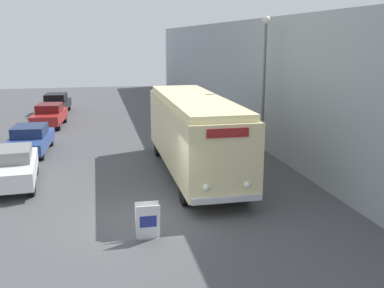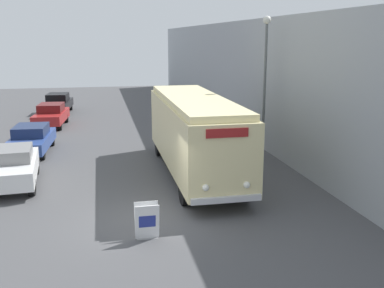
# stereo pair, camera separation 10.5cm
# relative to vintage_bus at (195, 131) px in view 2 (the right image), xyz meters

# --- Properties ---
(ground_plane) EXTENTS (80.00, 80.00, 0.00)m
(ground_plane) POSITION_rel_vintage_bus_xyz_m (-2.56, -4.40, -1.85)
(ground_plane) COLOR #4C4C4F
(building_wall_right) EXTENTS (0.30, 60.00, 6.55)m
(building_wall_right) POSITION_rel_vintage_bus_xyz_m (4.53, 5.60, 1.43)
(building_wall_right) COLOR #9EA3A8
(building_wall_right) RESTS_ON ground_plane
(vintage_bus) EXTENTS (2.43, 9.67, 3.26)m
(vintage_bus) POSITION_rel_vintage_bus_xyz_m (0.00, 0.00, 0.00)
(vintage_bus) COLOR black
(vintage_bus) RESTS_ON ground_plane
(sign_board) EXTENTS (0.68, 0.39, 1.05)m
(sign_board) POSITION_rel_vintage_bus_xyz_m (-2.61, -5.74, -1.34)
(sign_board) COLOR gray
(sign_board) RESTS_ON ground_plane
(streetlamp) EXTENTS (0.36, 0.36, 6.53)m
(streetlamp) POSITION_rel_vintage_bus_xyz_m (3.63, 1.73, 2.38)
(streetlamp) COLOR #595E60
(streetlamp) RESTS_ON ground_plane
(parked_car_near) EXTENTS (2.20, 4.21, 1.49)m
(parked_car_near) POSITION_rel_vintage_bus_xyz_m (-7.25, -0.04, -1.07)
(parked_car_near) COLOR black
(parked_car_near) RESTS_ON ground_plane
(parked_car_mid) EXTENTS (2.03, 4.36, 1.36)m
(parked_car_mid) POSITION_rel_vintage_bus_xyz_m (-7.18, 5.20, -1.15)
(parked_car_mid) COLOR black
(parked_car_mid) RESTS_ON ground_plane
(parked_car_far) EXTENTS (2.07, 4.21, 1.46)m
(parked_car_far) POSITION_rel_vintage_bus_xyz_m (-6.86, 12.09, -1.09)
(parked_car_far) COLOR black
(parked_car_far) RESTS_ON ground_plane
(parked_car_distant) EXTENTS (2.06, 4.44, 1.48)m
(parked_car_distant) POSITION_rel_vintage_bus_xyz_m (-6.86, 17.34, -1.08)
(parked_car_distant) COLOR black
(parked_car_distant) RESTS_ON ground_plane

